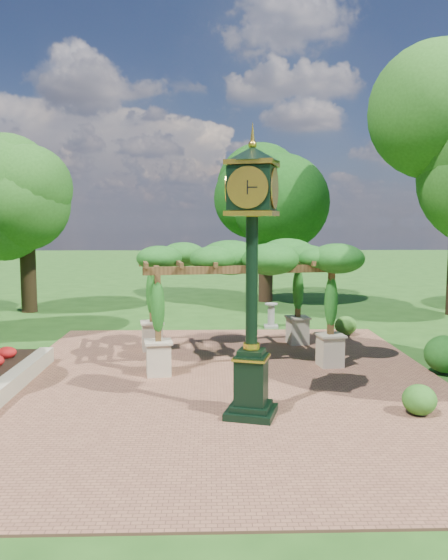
{
  "coord_description": "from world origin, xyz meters",
  "views": [
    {
      "loc": [
        -0.37,
        -11.02,
        3.63
      ],
      "look_at": [
        0.0,
        2.5,
        2.2
      ],
      "focal_mm": 35.0,
      "sensor_mm": 36.0,
      "label": 1
    }
  ],
  "objects": [
    {
      "name": "ground",
      "position": [
        0.0,
        0.0,
        0.0
      ],
      "size": [
        120.0,
        120.0,
        0.0
      ],
      "primitive_type": "plane",
      "color": "#1E4714",
      "rests_on": "ground"
    },
    {
      "name": "brick_plaza",
      "position": [
        0.0,
        1.0,
        0.02
      ],
      "size": [
        10.0,
        12.0,
        0.04
      ],
      "primitive_type": "cube",
      "color": "brown",
      "rests_on": "ground"
    },
    {
      "name": "border_wall",
      "position": [
        -4.6,
        0.5,
        0.2
      ],
      "size": [
        0.35,
        5.0,
        0.4
      ],
      "primitive_type": "cube",
      "color": "#C6B793",
      "rests_on": "ground"
    },
    {
      "name": "pedestal_clock",
      "position": [
        0.41,
        -1.17,
        3.01
      ],
      "size": [
        1.23,
        1.23,
        5.04
      ],
      "rotation": [
        0.0,
        0.0,
        -0.28
      ],
      "color": "black",
      "rests_on": "brick_plaza"
    },
    {
      "name": "pergola",
      "position": [
        0.34,
        3.24,
        2.57
      ],
      "size": [
        5.4,
        3.86,
        3.13
      ],
      "rotation": [
        0.0,
        0.0,
        0.16
      ],
      "color": "#BAAA8A",
      "rests_on": "brick_plaza"
    },
    {
      "name": "sundial",
      "position": [
        1.77,
        7.57,
        0.37
      ],
      "size": [
        0.48,
        0.48,
        0.85
      ],
      "rotation": [
        0.0,
        0.0,
        -0.03
      ],
      "color": "gray",
      "rests_on": "ground"
    },
    {
      "name": "shrub_front",
      "position": [
        3.56,
        -1.21,
        0.33
      ],
      "size": [
        0.84,
        0.84,
        0.57
      ],
      "primitive_type": "ellipsoid",
      "rotation": [
        0.0,
        0.0,
        -0.43
      ],
      "color": "#285E1A",
      "rests_on": "brick_plaza"
    },
    {
      "name": "shrub_mid",
      "position": [
        5.29,
        1.63,
        0.49
      ],
      "size": [
        1.04,
        1.04,
        0.9
      ],
      "primitive_type": "ellipsoid",
      "rotation": [
        0.0,
        0.0,
        0.05
      ],
      "color": "#194B15",
      "rests_on": "brick_plaza"
    },
    {
      "name": "shrub_back",
      "position": [
        3.99,
        6.03,
        0.35
      ],
      "size": [
        0.88,
        0.88,
        0.62
      ],
      "primitive_type": "ellipsoid",
      "rotation": [
        0.0,
        0.0,
        0.35
      ],
      "color": "#2A5719",
      "rests_on": "brick_plaza"
    },
    {
      "name": "tree_west_far",
      "position": [
        -7.69,
        11.14,
        4.95
      ],
      "size": [
        3.72,
        3.72,
        7.23
      ],
      "color": "black",
      "rests_on": "ground"
    },
    {
      "name": "tree_north",
      "position": [
        2.22,
        13.84,
        4.83
      ],
      "size": [
        4.19,
        4.19,
        7.04
      ],
      "color": "#362215",
      "rests_on": "ground"
    }
  ]
}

